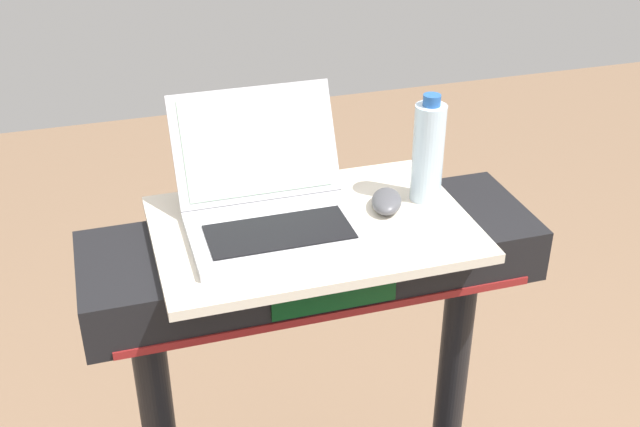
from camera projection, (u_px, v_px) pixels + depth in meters
desk_board at (313, 228)px, 1.55m from camera, size 0.61×0.41×0.02m
laptop at (270, 202)px, 1.53m from camera, size 0.33×0.33×0.22m
computer_mouse at (387, 201)px, 1.59m from camera, size 0.09×0.12×0.03m
water_bottle at (428, 152)px, 1.58m from camera, size 0.06×0.06×0.23m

